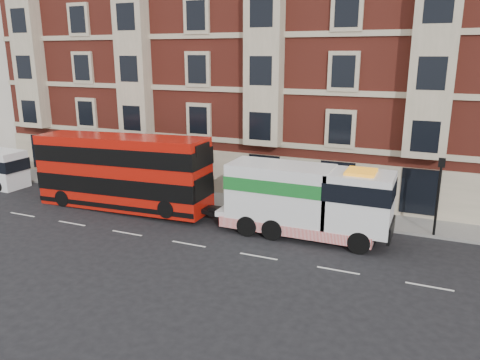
# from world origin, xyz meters

# --- Properties ---
(ground) EXTENTS (120.00, 120.00, 0.00)m
(ground) POSITION_xyz_m (0.00, 0.00, 0.00)
(ground) COLOR black
(ground) RESTS_ON ground
(sidewalk) EXTENTS (90.00, 3.00, 0.15)m
(sidewalk) POSITION_xyz_m (0.00, 7.50, 0.07)
(sidewalk) COLOR slate
(sidewalk) RESTS_ON ground
(victorian_terrace) EXTENTS (45.00, 12.00, 20.40)m
(victorian_terrace) POSITION_xyz_m (0.50, 15.00, 10.07)
(victorian_terrace) COLOR maroon
(victorian_terrace) RESTS_ON ground
(lamp_post_west) EXTENTS (0.35, 0.15, 4.35)m
(lamp_post_west) POSITION_xyz_m (-6.00, 6.20, 2.68)
(lamp_post_west) COLOR black
(lamp_post_west) RESTS_ON sidewalk
(lamp_post_east) EXTENTS (0.35, 0.15, 4.35)m
(lamp_post_east) POSITION_xyz_m (12.00, 6.20, 2.68)
(lamp_post_east) COLOR black
(lamp_post_east) RESTS_ON sidewalk
(double_decker_bus) EXTENTS (11.87, 2.73, 4.81)m
(double_decker_bus) POSITION_xyz_m (-6.84, 3.57, 2.55)
(double_decker_bus) COLOR #BC140A
(double_decker_bus) RESTS_ON ground
(tow_truck) EXTENTS (9.51, 2.81, 3.96)m
(tow_truck) POSITION_xyz_m (5.22, 3.57, 2.10)
(tow_truck) COLOR white
(tow_truck) RESTS_ON ground
(pedestrian) EXTENTS (0.73, 0.70, 1.68)m
(pedestrian) POSITION_xyz_m (-15.40, 7.98, 0.99)
(pedestrian) COLOR #1B2437
(pedestrian) RESTS_ON sidewalk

